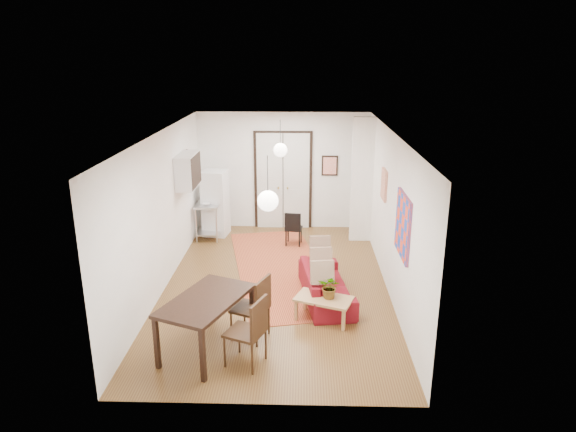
{
  "coord_description": "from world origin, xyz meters",
  "views": [
    {
      "loc": [
        0.49,
        -8.95,
        4.24
      ],
      "look_at": [
        0.21,
        0.45,
        1.25
      ],
      "focal_mm": 32.0,
      "sensor_mm": 36.0,
      "label": 1
    }
  ],
  "objects_px": {
    "dining_chair_far": "(246,322)",
    "coffee_table": "(324,301)",
    "dining_table": "(206,304)",
    "sofa": "(326,284)",
    "dining_chair_near": "(251,299)",
    "fridge": "(216,203)",
    "black_side_chair": "(294,224)",
    "kitchen_counter": "(210,214)"
  },
  "relations": [
    {
      "from": "sofa",
      "to": "kitchen_counter",
      "type": "relative_size",
      "value": 1.73
    },
    {
      "from": "coffee_table",
      "to": "dining_chair_far",
      "type": "distance_m",
      "value": 1.67
    },
    {
      "from": "sofa",
      "to": "kitchen_counter",
      "type": "distance_m",
      "value": 4.28
    },
    {
      "from": "sofa",
      "to": "fridge",
      "type": "height_order",
      "value": "fridge"
    },
    {
      "from": "dining_table",
      "to": "dining_chair_far",
      "type": "bearing_deg",
      "value": -22.17
    },
    {
      "from": "dining_chair_near",
      "to": "dining_chair_far",
      "type": "distance_m",
      "value": 0.7
    },
    {
      "from": "dining_table",
      "to": "dining_chair_far",
      "type": "relative_size",
      "value": 1.67
    },
    {
      "from": "sofa",
      "to": "dining_chair_far",
      "type": "relative_size",
      "value": 1.86
    },
    {
      "from": "kitchen_counter",
      "to": "black_side_chair",
      "type": "distance_m",
      "value": 2.11
    },
    {
      "from": "fridge",
      "to": "dining_chair_far",
      "type": "height_order",
      "value": "fridge"
    },
    {
      "from": "dining_chair_far",
      "to": "coffee_table",
      "type": "bearing_deg",
      "value": 157.95
    },
    {
      "from": "dining_chair_far",
      "to": "sofa",
      "type": "bearing_deg",
      "value": 170.43
    },
    {
      "from": "black_side_chair",
      "to": "coffee_table",
      "type": "bearing_deg",
      "value": 106.29
    },
    {
      "from": "coffee_table",
      "to": "black_side_chair",
      "type": "bearing_deg",
      "value": 98.89
    },
    {
      "from": "coffee_table",
      "to": "dining_table",
      "type": "distance_m",
      "value": 2.03
    },
    {
      "from": "fridge",
      "to": "dining_chair_near",
      "type": "height_order",
      "value": "fridge"
    },
    {
      "from": "sofa",
      "to": "fridge",
      "type": "relative_size",
      "value": 1.21
    },
    {
      "from": "coffee_table",
      "to": "dining_chair_far",
      "type": "relative_size",
      "value": 1.0
    },
    {
      "from": "coffee_table",
      "to": "dining_chair_near",
      "type": "relative_size",
      "value": 1.0
    },
    {
      "from": "fridge",
      "to": "black_side_chair",
      "type": "height_order",
      "value": "fridge"
    },
    {
      "from": "coffee_table",
      "to": "dining_chair_far",
      "type": "height_order",
      "value": "dining_chair_far"
    },
    {
      "from": "kitchen_counter",
      "to": "dining_table",
      "type": "height_order",
      "value": "kitchen_counter"
    },
    {
      "from": "dining_table",
      "to": "dining_chair_near",
      "type": "height_order",
      "value": "dining_chair_near"
    },
    {
      "from": "kitchen_counter",
      "to": "black_side_chair",
      "type": "height_order",
      "value": "kitchen_counter"
    },
    {
      "from": "sofa",
      "to": "dining_table",
      "type": "bearing_deg",
      "value": 125.16
    },
    {
      "from": "fridge",
      "to": "dining_table",
      "type": "bearing_deg",
      "value": -74.13
    },
    {
      "from": "kitchen_counter",
      "to": "dining_chair_near",
      "type": "distance_m",
      "value": 4.81
    },
    {
      "from": "black_side_chair",
      "to": "dining_table",
      "type": "bearing_deg",
      "value": 82.6
    },
    {
      "from": "fridge",
      "to": "dining_chair_near",
      "type": "distance_m",
      "value": 4.83
    },
    {
      "from": "kitchen_counter",
      "to": "fridge",
      "type": "height_order",
      "value": "fridge"
    },
    {
      "from": "dining_table",
      "to": "sofa",
      "type": "bearing_deg",
      "value": 43.16
    },
    {
      "from": "coffee_table",
      "to": "black_side_chair",
      "type": "xyz_separation_m",
      "value": [
        -0.56,
        3.59,
        0.12
      ]
    },
    {
      "from": "coffee_table",
      "to": "sofa",
      "type": "bearing_deg",
      "value": 84.76
    },
    {
      "from": "coffee_table",
      "to": "dining_chair_near",
      "type": "height_order",
      "value": "dining_chair_near"
    },
    {
      "from": "fridge",
      "to": "coffee_table",
      "type": "bearing_deg",
      "value": -51.48
    },
    {
      "from": "fridge",
      "to": "dining_chair_far",
      "type": "xyz_separation_m",
      "value": [
        1.31,
        -5.35,
        -0.19
      ]
    },
    {
      "from": "dining_table",
      "to": "dining_chair_near",
      "type": "distance_m",
      "value": 0.77
    },
    {
      "from": "fridge",
      "to": "sofa",
      "type": "bearing_deg",
      "value": -45.24
    },
    {
      "from": "kitchen_counter",
      "to": "fridge",
      "type": "xyz_separation_m",
      "value": [
        0.14,
        0.06,
        0.25
      ]
    },
    {
      "from": "sofa",
      "to": "fridge",
      "type": "xyz_separation_m",
      "value": [
        -2.53,
        3.39,
        0.51
      ]
    },
    {
      "from": "dining_table",
      "to": "coffee_table",
      "type": "bearing_deg",
      "value": 27.89
    },
    {
      "from": "black_side_chair",
      "to": "kitchen_counter",
      "type": "bearing_deg",
      "value": -6.92
    }
  ]
}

